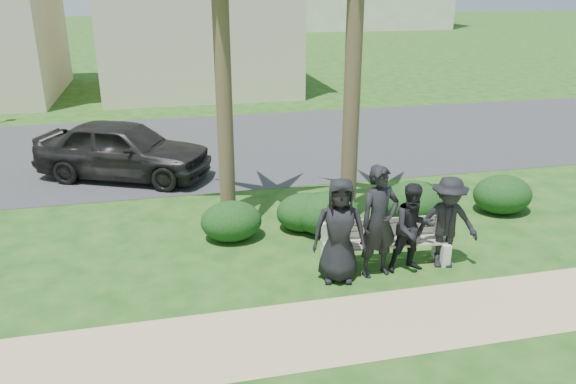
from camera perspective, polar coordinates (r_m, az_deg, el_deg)
name	(u,v)px	position (r m, az deg, el deg)	size (l,w,h in m)	color
ground	(343,265)	(9.78, 5.61, -7.38)	(160.00, 160.00, 0.00)	#144213
footpath	(383,323)	(8.34, 9.60, -12.97)	(30.00, 1.60, 0.01)	tan
asphalt_street	(260,143)	(17.04, -2.89, 4.98)	(160.00, 8.00, 0.01)	#2D2D30
stucco_bldg_right	(195,4)	(26.25, -9.44, 18.32)	(8.40, 8.40, 7.30)	beige
park_bench	(385,246)	(9.76, 9.83, -5.43)	(2.20, 0.67, 0.76)	gray
man_a	(339,230)	(8.96, 5.24, -3.90)	(0.85, 0.55, 1.74)	black
man_b	(379,222)	(9.17, 9.23, -3.00)	(0.69, 0.45, 1.89)	black
man_c	(413,228)	(9.47, 12.57, -3.61)	(0.75, 0.58, 1.54)	black
man_d	(447,223)	(9.74, 15.86, -3.01)	(1.04, 0.60, 1.61)	black
hedge_b	(231,220)	(10.60, -5.78, -2.85)	(1.15, 0.95, 0.75)	black
hedge_c	(305,211)	(10.97, 1.78, -1.93)	(1.14, 0.94, 0.75)	black
hedge_d	(327,212)	(10.83, 4.01, -2.08)	(1.25, 1.03, 0.82)	black
hedge_e	(414,201)	(11.62, 12.65, -0.86)	(1.30, 1.07, 0.85)	black
hedge_f	(503,193)	(12.62, 20.96, -0.12)	(1.25, 1.03, 0.81)	black
car_a	(123,150)	(14.34, -16.40, 4.16)	(1.71, 4.25, 1.45)	black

